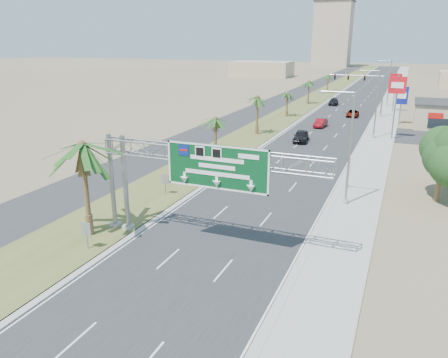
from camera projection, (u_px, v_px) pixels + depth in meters
ground at (134, 326)px, 22.25m from camera, size 600.00×600.00×0.00m
road at (362, 94)px, 119.06m from camera, size 12.00×300.00×0.02m
sidewalk_right at (395, 96)px, 115.93m from camera, size 4.00×300.00×0.10m
median_grass at (325, 93)px, 122.71m from camera, size 7.00×300.00×0.12m
opposing_road at (301, 92)px, 125.29m from camera, size 8.00×300.00×0.02m
sign_gantry at (198, 162)px, 29.55m from camera, size 16.75×1.24×7.50m
palm_near at (82, 145)px, 30.57m from camera, size 5.70×5.70×8.35m
palm_row_b at (215, 120)px, 52.42m from camera, size 3.99×3.99×5.95m
palm_row_c at (258, 98)px, 66.27m from camera, size 3.99×3.99×6.75m
palm_row_d at (288, 94)px, 82.49m from camera, size 3.99×3.99×5.45m
palm_row_e at (309, 82)px, 99.01m from camera, size 3.99×3.99×6.15m
palm_row_f at (328, 76)px, 121.13m from camera, size 3.99×3.99×5.75m
streetlight_near at (347, 153)px, 37.52m from camera, size 3.27×0.44×10.00m
streetlight_mid at (375, 107)px, 63.93m from camera, size 3.27×0.44×10.00m
streetlight_far at (388, 85)px, 95.61m from camera, size 3.27×0.44×10.00m
signal_mast at (372, 91)px, 82.24m from camera, size 10.28×0.71×8.00m
oak_near at (443, 153)px, 38.27m from camera, size 4.50×4.50×6.80m
median_signback_a at (86, 231)px, 29.95m from camera, size 0.75×0.08×2.08m
median_signback_b at (165, 181)px, 40.77m from camera, size 0.75×0.08×2.08m
tower_distant at (333, 35)px, 248.73m from camera, size 20.00×16.00×35.00m
building_distant_left at (262, 69)px, 178.66m from camera, size 24.00×14.00×6.00m
car_left_lane at (301, 136)px, 62.86m from camera, size 2.49×5.06×1.66m
car_mid_lane at (321, 123)px, 73.56m from camera, size 1.79×4.35×1.40m
car_right_lane at (353, 114)px, 83.69m from camera, size 2.20×4.61×1.27m
car_far at (334, 102)px, 99.19m from camera, size 2.38×5.00×1.41m
pole_sign_red_near at (397, 89)px, 62.57m from camera, size 2.42×0.50×9.30m
pole_sign_blue at (402, 97)px, 75.01m from camera, size 2.01×0.43×6.70m
pole_sign_red_far at (396, 81)px, 87.88m from camera, size 2.22×0.63×7.87m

